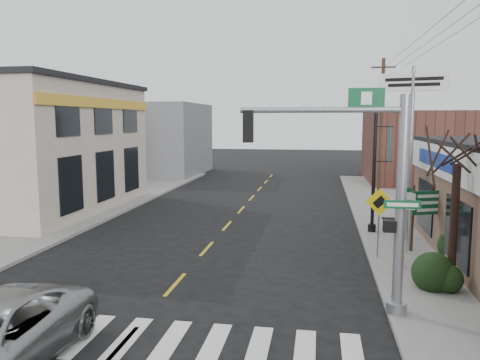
% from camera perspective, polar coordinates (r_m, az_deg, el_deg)
% --- Properties ---
extents(ground, '(140.00, 140.00, 0.00)m').
position_cam_1_polar(ground, '(11.16, -14.45, -19.14)').
color(ground, black).
rests_on(ground, ground).
extents(sidewalk_right, '(6.00, 38.00, 0.13)m').
position_cam_1_polar(sidewalk_right, '(23.11, 21.49, -5.35)').
color(sidewalk_right, slate).
rests_on(sidewalk_right, ground).
extents(sidewalk_left, '(6.00, 38.00, 0.13)m').
position_cam_1_polar(sidewalk_left, '(26.19, -20.87, -3.87)').
color(sidewalk_left, slate).
rests_on(sidewalk_left, ground).
extents(center_line, '(0.12, 56.00, 0.01)m').
position_cam_1_polar(center_line, '(18.27, -4.07, -8.34)').
color(center_line, gold).
rests_on(center_line, ground).
extents(crosswalk, '(11.00, 2.20, 0.01)m').
position_cam_1_polar(crosswalk, '(11.49, -13.60, -18.29)').
color(crosswalk, silver).
rests_on(crosswalk, ground).
extents(left_building, '(12.00, 12.00, 6.80)m').
position_cam_1_polar(left_building, '(28.84, -27.04, 3.48)').
color(left_building, '#B6A897').
rests_on(left_building, ground).
extents(bldg_distant_right, '(8.00, 10.00, 5.60)m').
position_cam_1_polar(bldg_distant_right, '(39.90, 20.98, 3.78)').
color(bldg_distant_right, '#512D25').
rests_on(bldg_distant_right, ground).
extents(bldg_distant_left, '(9.00, 10.00, 6.40)m').
position_cam_1_polar(bldg_distant_left, '(43.84, -10.66, 4.94)').
color(bldg_distant_left, slate).
rests_on(bldg_distant_left, ground).
extents(traffic_signal_pole, '(4.40, 0.37, 5.57)m').
position_cam_1_polar(traffic_signal_pole, '(11.88, 15.98, -0.11)').
color(traffic_signal_pole, gray).
rests_on(traffic_signal_pole, sidewalk_right).
extents(guide_sign, '(1.40, 0.13, 2.45)m').
position_cam_1_polar(guide_sign, '(18.33, 22.11, -3.27)').
color(guide_sign, '#412A1E').
rests_on(guide_sign, sidewalk_right).
extents(fire_hydrant, '(0.19, 0.19, 0.62)m').
position_cam_1_polar(fire_hydrant, '(16.46, 18.93, -8.83)').
color(fire_hydrant, '#D5DD00').
rests_on(fire_hydrant, sidewalk_right).
extents(ped_crossing_sign, '(0.95, 0.07, 2.46)m').
position_cam_1_polar(ped_crossing_sign, '(16.97, 16.59, -3.51)').
color(ped_crossing_sign, gray).
rests_on(ped_crossing_sign, sidewalk_right).
extents(lamp_post, '(0.74, 0.58, 5.68)m').
position_cam_1_polar(lamp_post, '(20.69, 16.24, 2.85)').
color(lamp_post, black).
rests_on(lamp_post, sidewalk_right).
extents(dance_center_sign, '(3.58, 0.22, 7.61)m').
position_cam_1_polar(dance_center_sign, '(26.66, 20.26, 8.70)').
color(dance_center_sign, gray).
rests_on(dance_center_sign, sidewalk_right).
extents(bare_tree, '(2.70, 2.70, 5.40)m').
position_cam_1_polar(bare_tree, '(14.29, 25.13, 4.40)').
color(bare_tree, black).
rests_on(bare_tree, sidewalk_right).
extents(shrub_front, '(1.19, 1.19, 0.89)m').
position_cam_1_polar(shrub_front, '(14.75, 22.45, -10.42)').
color(shrub_front, '#133417').
rests_on(shrub_front, sidewalk_right).
extents(shrub_back, '(1.21, 1.21, 0.90)m').
position_cam_1_polar(shrub_back, '(17.97, 24.80, -7.38)').
color(shrub_back, black).
rests_on(shrub_back, sidewalk_right).
extents(utility_pole_far, '(1.52, 0.23, 8.72)m').
position_cam_1_polar(utility_pole_far, '(31.91, 16.84, 6.43)').
color(utility_pole_far, '#43281C').
rests_on(utility_pole_far, sidewalk_right).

